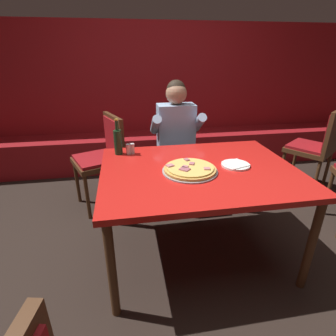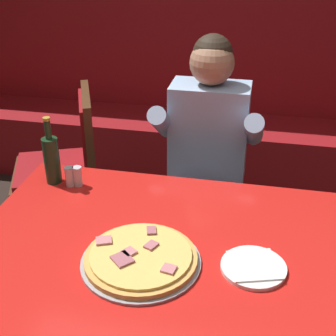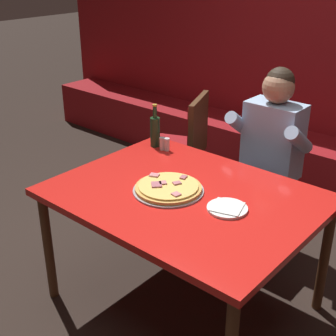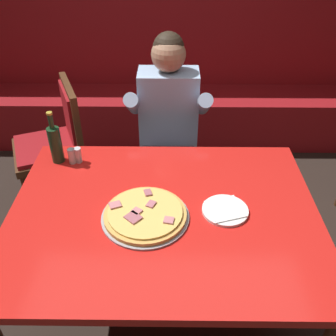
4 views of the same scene
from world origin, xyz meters
name	(u,v)px [view 4 (image 4 of 4)]	position (x,y,z in m)	size (l,w,h in m)	color
ground_plane	(165,308)	(0.00, 0.00, 0.00)	(24.00, 24.00, 0.00)	black
booth_wall_panel	(168,29)	(0.00, 2.18, 0.95)	(6.80, 0.16, 1.90)	maroon
booth_bench	(168,117)	(0.00, 1.86, 0.23)	(6.46, 0.48, 0.46)	maroon
main_dining_table	(164,222)	(0.00, 0.00, 0.68)	(1.41, 1.08, 0.75)	#4C2D19
pizza	(145,215)	(-0.08, -0.04, 0.77)	(0.39, 0.39, 0.05)	#9E9EA3
plate_white_paper	(225,210)	(0.28, 0.00, 0.76)	(0.21, 0.21, 0.02)	white
beer_bottle	(55,143)	(-0.57, 0.40, 0.86)	(0.07, 0.07, 0.29)	#19381E
shaker_oregano	(72,157)	(-0.50, 0.38, 0.79)	(0.04, 0.04, 0.09)	silver
shaker_red_pepper_flakes	(78,156)	(-0.46, 0.39, 0.79)	(0.04, 0.04, 0.09)	silver
diner_seated_blue_shirt	(168,126)	(0.01, 0.86, 0.71)	(0.53, 0.53, 1.27)	black
dining_chair_far_left	(57,140)	(-0.74, 0.90, 0.57)	(0.57, 0.57, 0.95)	#4C2D19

